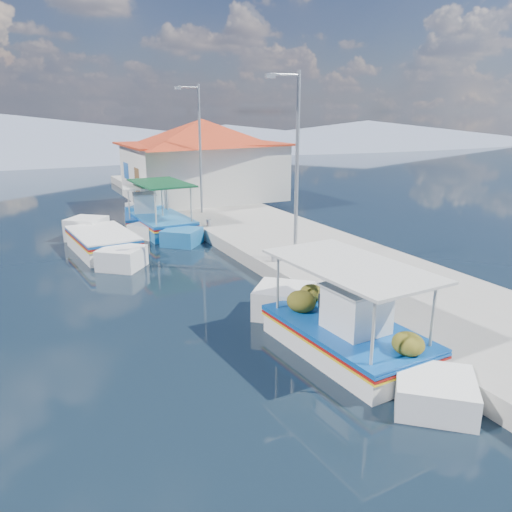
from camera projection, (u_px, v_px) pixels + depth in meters
name	position (u px, v px, depth m)	size (l,w,h in m)	color
ground	(184.00, 316.00, 13.50)	(160.00, 160.00, 0.00)	black
quay	(273.00, 236.00, 21.11)	(5.00, 44.00, 0.50)	#9C9A92
bollards	(234.00, 236.00, 19.46)	(0.20, 17.20, 0.30)	#A5A8AD
main_caique	(345.00, 333.00, 11.40)	(2.35, 7.11, 2.34)	white
caique_green_canopy	(163.00, 224.00, 22.74)	(2.23, 6.78, 2.54)	#1A62A0
caique_blue_hull	(103.00, 244.00, 19.61)	(2.40, 6.78, 1.21)	white
caique_far	(145.00, 217.00, 24.15)	(2.72, 6.26, 2.24)	white
harbor_building	(203.00, 158.00, 28.30)	(10.49, 10.49, 4.40)	silver
lamp_post_near	(295.00, 158.00, 16.08)	(1.21, 0.14, 6.00)	#A5A8AD
lamp_post_far	(198.00, 143.00, 23.84)	(1.21, 0.14, 6.00)	#A5A8AD
mountain_ridge	(92.00, 138.00, 64.01)	(171.40, 96.00, 5.50)	slate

